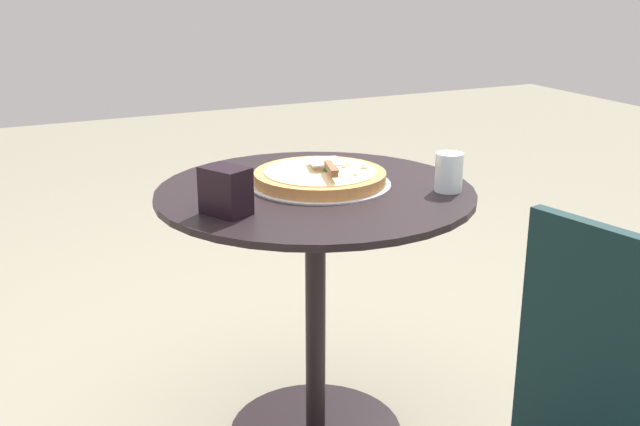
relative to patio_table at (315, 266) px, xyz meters
name	(u,v)px	position (x,y,z in m)	size (l,w,h in m)	color
patio_table	(315,266)	(0.00, 0.00, 0.00)	(0.84, 0.84, 0.74)	black
pizza_on_tray	(320,178)	(-0.03, -0.04, 0.23)	(0.38, 0.38, 0.05)	silver
pizza_server	(328,165)	(-0.04, -0.01, 0.28)	(0.11, 0.22, 0.02)	silver
drinking_cup	(449,172)	(-0.30, 0.16, 0.27)	(0.07, 0.07, 0.10)	white
napkin_dispenser	(226,191)	(0.28, 0.10, 0.27)	(0.11, 0.08, 0.11)	black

